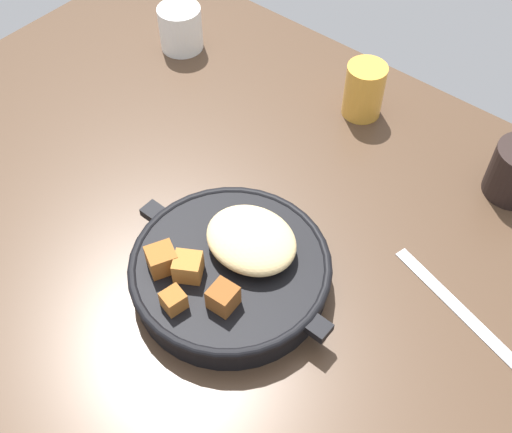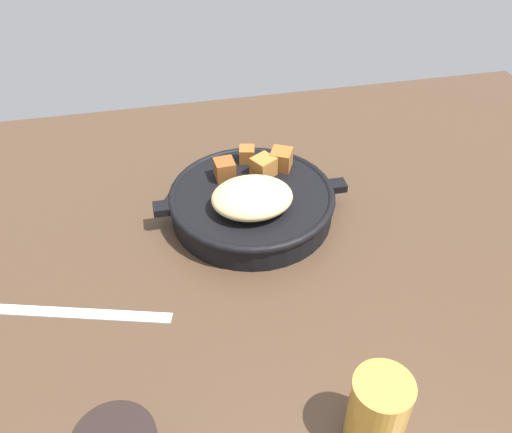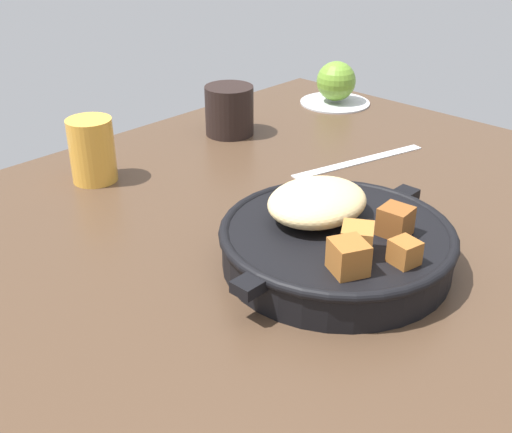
{
  "view_description": "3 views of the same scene",
  "coord_description": "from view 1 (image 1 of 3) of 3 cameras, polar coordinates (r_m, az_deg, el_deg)",
  "views": [
    {
      "loc": [
        35.89,
        -37.68,
        66.84
      ],
      "look_at": [
        4.65,
        -0.09,
        6.25
      ],
      "focal_mm": 44.05,
      "sensor_mm": 36.0,
      "label": 1
    },
    {
      "loc": [
        18.61,
        57.41,
        54.97
      ],
      "look_at": [
        6.36,
        -0.83,
        4.5
      ],
      "focal_mm": 39.04,
      "sensor_mm": 36.0,
      "label": 2
    },
    {
      "loc": [
        -42.11,
        -40.4,
        36.36
      ],
      "look_at": [
        2.41,
        2.04,
        3.98
      ],
      "focal_mm": 44.74,
      "sensor_mm": 36.0,
      "label": 3
    }
  ],
  "objects": [
    {
      "name": "white_creamer_pitcher",
      "position": [
        1.12,
        -6.87,
        16.62
      ],
      "size": [
        7.33,
        7.33,
        7.56
      ],
      "primitive_type": "cylinder",
      "color": "white",
      "rests_on": "ground_plane"
    },
    {
      "name": "ground_plane",
      "position": [
        0.86,
        -2.36,
        -1.55
      ],
      "size": [
        118.54,
        87.09,
        2.4
      ],
      "primitive_type": "cube",
      "color": "#473323"
    },
    {
      "name": "cast_iron_skillet",
      "position": [
        0.77,
        -2.23,
        -4.66
      ],
      "size": [
        29.24,
        24.89,
        8.0
      ],
      "color": "black",
      "rests_on": "ground_plane"
    },
    {
      "name": "butter_knife",
      "position": [
        0.81,
        18.43,
        -8.42
      ],
      "size": [
        22.47,
        7.75,
        0.36
      ],
      "primitive_type": "cube",
      "rotation": [
        0.0,
        0.0,
        -0.27
      ],
      "color": "silver",
      "rests_on": "ground_plane"
    },
    {
      "name": "juice_glass_amber",
      "position": [
        0.99,
        9.78,
        11.23
      ],
      "size": [
        6.11,
        6.11,
        8.72
      ],
      "primitive_type": "cylinder",
      "color": "gold",
      "rests_on": "ground_plane"
    }
  ]
}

